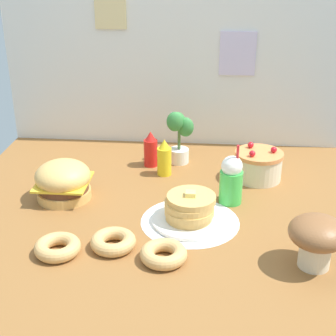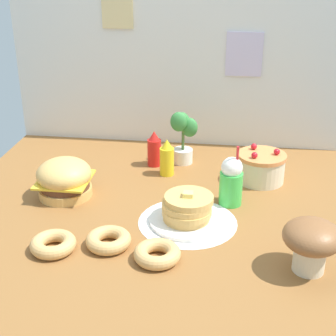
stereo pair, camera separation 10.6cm
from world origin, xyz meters
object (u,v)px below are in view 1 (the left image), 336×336
object	(u,v)px
mustard_bottle	(164,158)
cream_soda_cup	(231,180)
mushroom_stool	(317,237)
potted_plant	(179,135)
donut_vanilla	(164,254)
donut_chocolate	(113,241)
layer_cake	(258,165)
burger	(63,181)
pancake_stack	(190,210)
ketchup_bottle	(151,150)
donut_pink_glaze	(58,247)

from	to	relation	value
mustard_bottle	cream_soda_cup	bearing A→B (deg)	-39.53
mustard_bottle	mushroom_stool	bearing A→B (deg)	-50.06
cream_soda_cup	potted_plant	distance (m)	0.54
donut_vanilla	donut_chocolate	bearing A→B (deg)	161.91
layer_cake	burger	bearing A→B (deg)	-162.71
burger	donut_chocolate	world-z (taller)	burger
pancake_stack	ketchup_bottle	bearing A→B (deg)	112.22
donut_chocolate	potted_plant	xyz separation A→B (m)	(0.21, 0.90, 0.14)
mustard_bottle	cream_soda_cup	world-z (taller)	cream_soda_cup
donut_vanilla	layer_cake	bearing A→B (deg)	61.38
ketchup_bottle	donut_pink_glaze	distance (m)	0.94
mustard_bottle	mushroom_stool	size ratio (longest dim) A/B	0.91
ketchup_bottle	pancake_stack	bearing A→B (deg)	-67.78
burger	donut_chocolate	distance (m)	0.53
layer_cake	mustard_bottle	xyz separation A→B (m)	(-0.50, 0.01, 0.02)
burger	ketchup_bottle	distance (m)	0.57
burger	mustard_bottle	bearing A→B (deg)	33.76
mustard_bottle	mushroom_stool	world-z (taller)	mushroom_stool
donut_pink_glaze	donut_vanilla	world-z (taller)	same
layer_cake	donut_chocolate	bearing A→B (deg)	-131.99
donut_vanilla	mushroom_stool	world-z (taller)	mushroom_stool
burger	ketchup_bottle	xyz separation A→B (m)	(0.38, 0.42, 0.00)
ketchup_bottle	mustard_bottle	bearing A→B (deg)	-52.25
pancake_stack	donut_vanilla	bearing A→B (deg)	-106.39
burger	potted_plant	xyz separation A→B (m)	(0.54, 0.49, 0.07)
ketchup_bottle	potted_plant	world-z (taller)	potted_plant
donut_pink_glaze	donut_chocolate	bearing A→B (deg)	15.42
donut_chocolate	mustard_bottle	bearing A→B (deg)	78.79
mustard_bottle	mushroom_stool	xyz separation A→B (m)	(0.66, -0.79, 0.04)
donut_vanilla	potted_plant	bearing A→B (deg)	90.19
donut_chocolate	pancake_stack	bearing A→B (deg)	37.44
burger	layer_cake	size ratio (longest dim) A/B	1.06
pancake_stack	donut_chocolate	world-z (taller)	pancake_stack
burger	donut_vanilla	xyz separation A→B (m)	(0.54, -0.49, -0.06)
donut_pink_glaze	potted_plant	world-z (taller)	potted_plant
ketchup_bottle	donut_pink_glaze	world-z (taller)	ketchup_bottle
ketchup_bottle	donut_vanilla	bearing A→B (deg)	-80.13
burger	ketchup_bottle	world-z (taller)	ketchup_bottle
burger	donut_vanilla	world-z (taller)	burger
ketchup_bottle	potted_plant	xyz separation A→B (m)	(0.16, 0.06, 0.07)
ketchup_bottle	donut_chocolate	distance (m)	0.84
layer_cake	cream_soda_cup	world-z (taller)	cream_soda_cup
donut_pink_glaze	donut_vanilla	bearing A→B (deg)	-1.40
donut_chocolate	mushroom_stool	world-z (taller)	mushroom_stool
pancake_stack	cream_soda_cup	xyz separation A→B (m)	(0.19, 0.21, 0.06)
layer_cake	mushroom_stool	xyz separation A→B (m)	(0.16, -0.78, 0.05)
pancake_stack	donut_vanilla	world-z (taller)	pancake_stack
pancake_stack	donut_pink_glaze	distance (m)	0.60
donut_chocolate	donut_vanilla	size ratio (longest dim) A/B	1.00
donut_chocolate	mushroom_stool	distance (m)	0.81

